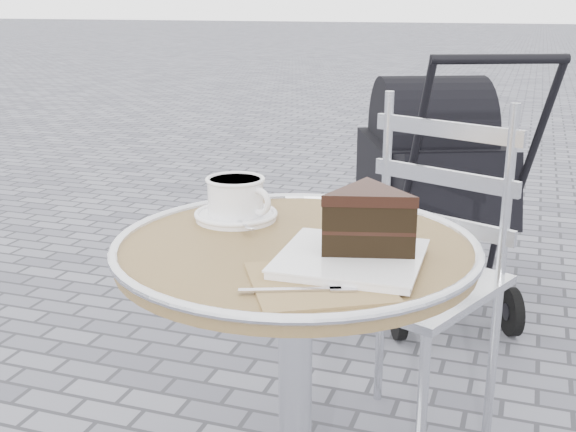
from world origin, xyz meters
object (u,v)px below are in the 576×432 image
(cappuccino_set, at_px, (236,201))
(baby_stroller, at_px, (435,189))
(cake_plate_set, at_px, (363,229))
(bistro_chair, at_px, (425,237))
(cafe_table, at_px, (295,320))

(cappuccino_set, relative_size, baby_stroller, 0.18)
(cappuccino_set, bearing_deg, cake_plate_set, -9.65)
(bistro_chair, distance_m, baby_stroller, 1.01)
(cappuccino_set, xyz_separation_m, cake_plate_set, (0.32, -0.17, 0.02))
(cappuccino_set, height_order, bistro_chair, bistro_chair)
(baby_stroller, bearing_deg, cafe_table, -115.71)
(cappuccino_set, height_order, baby_stroller, baby_stroller)
(cafe_table, xyz_separation_m, baby_stroller, (0.07, 1.55, -0.10))
(cafe_table, relative_size, cappuccino_set, 3.83)
(cafe_table, bearing_deg, baby_stroller, 87.34)
(cafe_table, relative_size, baby_stroller, 0.68)
(cafe_table, distance_m, cappuccino_set, 0.29)
(cappuccino_set, bearing_deg, baby_stroller, 98.90)
(cake_plate_set, distance_m, bistro_chair, 0.65)
(bistro_chair, bearing_deg, cake_plate_set, -70.23)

